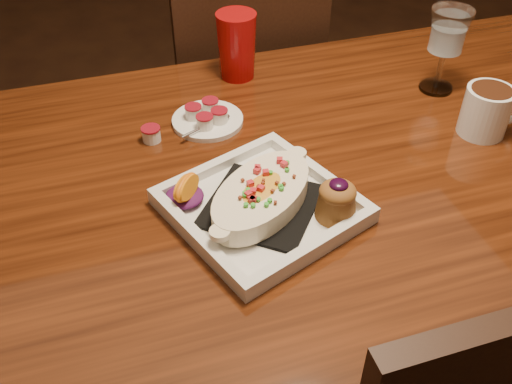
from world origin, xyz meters
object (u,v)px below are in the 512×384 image
object	(u,v)px
table	(330,198)
goblet	(448,36)
red_tumbler	(237,46)
chair_far	(241,100)
plate	(267,200)
coffee_mug	(488,109)
saucer	(207,118)

from	to	relation	value
table	goblet	distance (m)	0.42
red_tumbler	chair_far	bearing A→B (deg)	72.46
table	plate	bearing A→B (deg)	-148.72
goblet	coffee_mug	bearing A→B (deg)	-90.24
table	goblet	world-z (taller)	goblet
plate	goblet	xyz separation A→B (m)	(0.48, 0.27, 0.10)
plate	saucer	distance (m)	0.29
goblet	saucer	world-z (taller)	goblet
red_tumbler	goblet	bearing A→B (deg)	-25.19
table	goblet	bearing A→B (deg)	28.03
chair_far	saucer	xyz separation A→B (m)	(-0.20, -0.44, 0.25)
plate	coffee_mug	world-z (taller)	coffee_mug
table	chair_far	bearing A→B (deg)	90.00
table	coffee_mug	distance (m)	0.35
saucer	coffee_mug	bearing A→B (deg)	-20.74
table	goblet	xyz separation A→B (m)	(0.31, 0.17, 0.22)
chair_far	saucer	distance (m)	0.55
goblet	red_tumbler	world-z (taller)	goblet
saucer	plate	bearing A→B (deg)	-83.95
plate	red_tumbler	xyz separation A→B (m)	(0.08, 0.46, 0.05)
coffee_mug	saucer	bearing A→B (deg)	168.85
goblet	saucer	bearing A→B (deg)	177.71
table	chair_far	xyz separation A→B (m)	(-0.00, 0.63, -0.15)
saucer	red_tumbler	bearing A→B (deg)	56.26
coffee_mug	chair_far	bearing A→B (deg)	125.79
table	saucer	size ratio (longest dim) A/B	10.41
coffee_mug	goblet	bearing A→B (deg)	99.35
saucer	goblet	bearing A→B (deg)	-2.29
red_tumbler	plate	bearing A→B (deg)	-100.10
chair_far	coffee_mug	xyz separation A→B (m)	(0.31, -0.64, 0.30)
chair_far	goblet	size ratio (longest dim) A/B	5.12
plate	chair_far	bearing A→B (deg)	56.76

